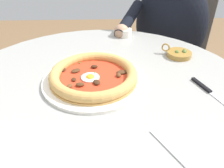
# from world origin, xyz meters

# --- Properties ---
(dining_table) EXTENTS (0.99, 0.99, 0.72)m
(dining_table) POSITION_xyz_m (0.00, 0.00, 0.59)
(dining_table) COLOR #999993
(dining_table) RESTS_ON ground
(pizza_on_plate) EXTENTS (0.32, 0.32, 0.04)m
(pizza_on_plate) POSITION_xyz_m (0.02, 0.02, 0.74)
(pizza_on_plate) COLOR white
(pizza_on_plate) RESTS_ON dining_table
(steak_knife) EXTENTS (0.20, 0.08, 0.01)m
(steak_knife) POSITION_xyz_m (-0.05, -0.32, 0.72)
(steak_knife) COLOR silver
(steak_knife) RESTS_ON dining_table
(ramekin_capers) EXTENTS (0.06, 0.06, 0.04)m
(ramekin_capers) POSITION_xyz_m (0.40, -0.11, 0.74)
(ramekin_capers) COLOR white
(ramekin_capers) RESTS_ON dining_table
(olive_pan) EXTENTS (0.09, 0.11, 0.04)m
(olive_pan) POSITION_xyz_m (0.18, -0.30, 0.73)
(olive_pan) COLOR olive
(olive_pan) RESTS_ON dining_table
(fork_utensil) EXTENTS (0.17, 0.10, 0.00)m
(fork_utensil) POSITION_xyz_m (-0.29, -0.17, 0.72)
(fork_utensil) COLOR #BCBCC1
(fork_utensil) RESTS_ON dining_table
(diner_person) EXTENTS (0.44, 0.55, 1.13)m
(diner_person) POSITION_xyz_m (0.59, -0.38, 0.51)
(diner_person) COLOR #282833
(diner_person) RESTS_ON ground
(cafe_chair_diner) EXTENTS (0.59, 0.59, 0.86)m
(cafe_chair_diner) POSITION_xyz_m (0.72, -0.46, 0.51)
(cafe_chair_diner) COLOR #504A45
(cafe_chair_diner) RESTS_ON ground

